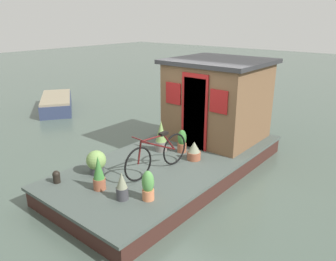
{
  "coord_description": "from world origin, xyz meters",
  "views": [
    {
      "loc": [
        -5.36,
        -4.26,
        3.43
      ],
      "look_at": [
        -0.2,
        0.0,
        1.12
      ],
      "focal_mm": 35.38,
      "sensor_mm": 36.0,
      "label": 1
    }
  ],
  "objects_px": {
    "potted_plant_lavender": "(161,137)",
    "mooring_bollard": "(56,176)",
    "potted_plant_rosemary": "(99,174)",
    "potted_plant_sage": "(148,186)",
    "houseboat_cabin": "(217,99)",
    "potted_plant_basil": "(182,142)",
    "dinghy_boat": "(56,103)",
    "potted_plant_geranium": "(122,187)",
    "potted_plant_ivy": "(194,151)",
    "potted_plant_succulent": "(96,162)",
    "bicycle": "(157,154)"
  },
  "relations": [
    {
      "from": "potted_plant_rosemary",
      "to": "houseboat_cabin",
      "type": "bearing_deg",
      "value": -2.42
    },
    {
      "from": "houseboat_cabin",
      "to": "dinghy_boat",
      "type": "relative_size",
      "value": 0.83
    },
    {
      "from": "dinghy_boat",
      "to": "potted_plant_lavender",
      "type": "bearing_deg",
      "value": -101.55
    },
    {
      "from": "potted_plant_basil",
      "to": "potted_plant_succulent",
      "type": "xyz_separation_m",
      "value": [
        -1.99,
        0.64,
        0.0
      ]
    },
    {
      "from": "potted_plant_ivy",
      "to": "potted_plant_lavender",
      "type": "relative_size",
      "value": 0.57
    },
    {
      "from": "potted_plant_lavender",
      "to": "mooring_bollard",
      "type": "bearing_deg",
      "value": 168.58
    },
    {
      "from": "potted_plant_geranium",
      "to": "mooring_bollard",
      "type": "distance_m",
      "value": 1.47
    },
    {
      "from": "mooring_bollard",
      "to": "potted_plant_sage",
      "type": "bearing_deg",
      "value": -69.5
    },
    {
      "from": "houseboat_cabin",
      "to": "potted_plant_geranium",
      "type": "bearing_deg",
      "value": -173.48
    },
    {
      "from": "potted_plant_basil",
      "to": "potted_plant_lavender",
      "type": "xyz_separation_m",
      "value": [
        -0.25,
        0.42,
        0.09
      ]
    },
    {
      "from": "potted_plant_basil",
      "to": "potted_plant_sage",
      "type": "bearing_deg",
      "value": -157.86
    },
    {
      "from": "houseboat_cabin",
      "to": "potted_plant_succulent",
      "type": "distance_m",
      "value": 3.54
    },
    {
      "from": "potted_plant_basil",
      "to": "bicycle",
      "type": "bearing_deg",
      "value": -167.74
    },
    {
      "from": "bicycle",
      "to": "mooring_bollard",
      "type": "relative_size",
      "value": 6.99
    },
    {
      "from": "potted_plant_succulent",
      "to": "potted_plant_ivy",
      "type": "distance_m",
      "value": 2.13
    },
    {
      "from": "houseboat_cabin",
      "to": "potted_plant_succulent",
      "type": "height_order",
      "value": "houseboat_cabin"
    },
    {
      "from": "houseboat_cabin",
      "to": "potted_plant_geranium",
      "type": "xyz_separation_m",
      "value": [
        -3.74,
        -0.43,
        -0.78
      ]
    },
    {
      "from": "potted_plant_geranium",
      "to": "potted_plant_lavender",
      "type": "relative_size",
      "value": 0.69
    },
    {
      "from": "potted_plant_geranium",
      "to": "potted_plant_succulent",
      "type": "bearing_deg",
      "value": 72.53
    },
    {
      "from": "potted_plant_succulent",
      "to": "potted_plant_sage",
      "type": "distance_m",
      "value": 1.48
    },
    {
      "from": "potted_plant_rosemary",
      "to": "potted_plant_geranium",
      "type": "bearing_deg",
      "value": -87.91
    },
    {
      "from": "potted_plant_rosemary",
      "to": "potted_plant_succulent",
      "type": "xyz_separation_m",
      "value": [
        0.38,
        0.54,
        -0.05
      ]
    },
    {
      "from": "potted_plant_sage",
      "to": "mooring_bollard",
      "type": "distance_m",
      "value": 1.89
    },
    {
      "from": "houseboat_cabin",
      "to": "potted_plant_basil",
      "type": "bearing_deg",
      "value": 177.47
    },
    {
      "from": "potted_plant_lavender",
      "to": "mooring_bollard",
      "type": "height_order",
      "value": "potted_plant_lavender"
    },
    {
      "from": "potted_plant_lavender",
      "to": "mooring_bollard",
      "type": "distance_m",
      "value": 2.54
    },
    {
      "from": "potted_plant_rosemary",
      "to": "dinghy_boat",
      "type": "distance_m",
      "value": 7.62
    },
    {
      "from": "potted_plant_basil",
      "to": "potted_plant_ivy",
      "type": "height_order",
      "value": "potted_plant_basil"
    },
    {
      "from": "houseboat_cabin",
      "to": "potted_plant_basil",
      "type": "xyz_separation_m",
      "value": [
        -1.39,
        0.06,
        -0.76
      ]
    },
    {
      "from": "mooring_bollard",
      "to": "potted_plant_ivy",
      "type": "bearing_deg",
      "value": -28.54
    },
    {
      "from": "potted_plant_geranium",
      "to": "dinghy_boat",
      "type": "xyz_separation_m",
      "value": [
        3.42,
        7.37,
        -0.39
      ]
    },
    {
      "from": "potted_plant_basil",
      "to": "mooring_bollard",
      "type": "height_order",
      "value": "potted_plant_basil"
    },
    {
      "from": "potted_plant_rosemary",
      "to": "mooring_bollard",
      "type": "distance_m",
      "value": 0.92
    },
    {
      "from": "bicycle",
      "to": "potted_plant_geranium",
      "type": "relative_size",
      "value": 3.38
    },
    {
      "from": "potted_plant_lavender",
      "to": "mooring_bollard",
      "type": "relative_size",
      "value": 3.0
    },
    {
      "from": "potted_plant_basil",
      "to": "potted_plant_lavender",
      "type": "distance_m",
      "value": 0.5
    },
    {
      "from": "potted_plant_lavender",
      "to": "potted_plant_sage",
      "type": "relative_size",
      "value": 1.36
    },
    {
      "from": "potted_plant_sage",
      "to": "dinghy_boat",
      "type": "distance_m",
      "value": 8.35
    },
    {
      "from": "potted_plant_succulent",
      "to": "dinghy_boat",
      "type": "height_order",
      "value": "potted_plant_succulent"
    },
    {
      "from": "potted_plant_basil",
      "to": "dinghy_boat",
      "type": "height_order",
      "value": "potted_plant_basil"
    },
    {
      "from": "potted_plant_basil",
      "to": "mooring_bollard",
      "type": "xyz_separation_m",
      "value": [
        -2.73,
        0.93,
        -0.13
      ]
    },
    {
      "from": "houseboat_cabin",
      "to": "potted_plant_sage",
      "type": "distance_m",
      "value": 3.63
    },
    {
      "from": "bicycle",
      "to": "potted_plant_rosemary",
      "type": "distance_m",
      "value": 1.27
    },
    {
      "from": "houseboat_cabin",
      "to": "potted_plant_succulent",
      "type": "relative_size",
      "value": 4.73
    },
    {
      "from": "potted_plant_sage",
      "to": "potted_plant_rosemary",
      "type": "bearing_deg",
      "value": 107.66
    },
    {
      "from": "potted_plant_rosemary",
      "to": "bicycle",
      "type": "bearing_deg",
      "value": -15.92
    },
    {
      "from": "potted_plant_rosemary",
      "to": "potted_plant_ivy",
      "type": "distance_m",
      "value": 2.27
    },
    {
      "from": "potted_plant_rosemary",
      "to": "potted_plant_lavender",
      "type": "bearing_deg",
      "value": 8.78
    },
    {
      "from": "potted_plant_ivy",
      "to": "bicycle",
      "type": "bearing_deg",
      "value": 167.58
    },
    {
      "from": "potted_plant_rosemary",
      "to": "potted_plant_sage",
      "type": "xyz_separation_m",
      "value": [
        0.3,
        -0.94,
        -0.05
      ]
    }
  ]
}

